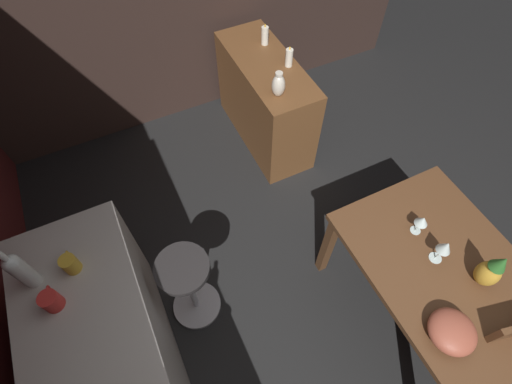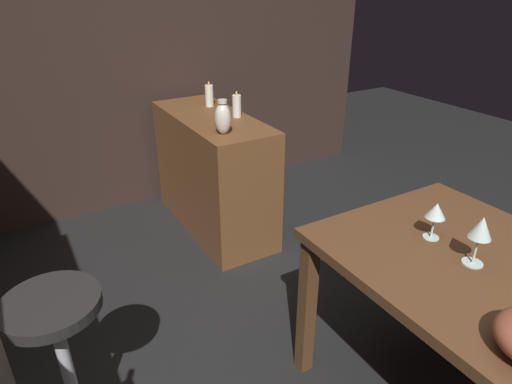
{
  "view_description": "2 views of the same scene",
  "coord_description": "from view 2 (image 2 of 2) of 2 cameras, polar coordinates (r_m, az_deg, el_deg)",
  "views": [
    {
      "loc": [
        -0.35,
        1.0,
        2.7
      ],
      "look_at": [
        0.67,
        0.51,
        1.02
      ],
      "focal_mm": 26.5,
      "sensor_mm": 36.0,
      "label": 1
    },
    {
      "loc": [
        -0.7,
        1.0,
        1.63
      ],
      "look_at": [
        0.51,
        0.29,
        0.94
      ],
      "focal_mm": 30.59,
      "sensor_mm": 36.0,
      "label": 2
    }
  ],
  "objects": [
    {
      "name": "vase_ceramic_ivory",
      "position": [
        2.53,
        -4.36,
        9.61
      ],
      "size": [
        0.1,
        0.1,
        0.2
      ],
      "color": "beige",
      "rests_on": "sideboard_cabinet"
    },
    {
      "name": "pillar_candle_tall",
      "position": [
        2.86,
        -2.54,
        11.17
      ],
      "size": [
        0.06,
        0.06,
        0.17
      ],
      "color": "white",
      "rests_on": "sideboard_cabinet"
    },
    {
      "name": "wine_glass_center",
      "position": [
        1.75,
        22.47,
        -2.41
      ],
      "size": [
        0.07,
        0.07,
        0.15
      ],
      "color": "silver",
      "rests_on": "dining_table"
    },
    {
      "name": "wine_glass_left",
      "position": [
        1.64,
        27.48,
        -4.4
      ],
      "size": [
        0.08,
        0.08,
        0.19
      ],
      "color": "silver",
      "rests_on": "dining_table"
    },
    {
      "name": "pillar_candle_short",
      "position": [
        3.13,
        -6.12,
        12.41
      ],
      "size": [
        0.06,
        0.06,
        0.17
      ],
      "color": "white",
      "rests_on": "sideboard_cabinet"
    },
    {
      "name": "sideboard_cabinet",
      "position": [
        3.06,
        -5.56,
        2.49
      ],
      "size": [
        1.1,
        0.44,
        0.82
      ],
      "primitive_type": "cube",
      "color": "brown",
      "rests_on": "ground_plane"
    },
    {
      "name": "dining_table",
      "position": [
        1.75,
        28.8,
        -11.96
      ],
      "size": [
        1.2,
        0.85,
        0.74
      ],
      "color": "#56351E",
      "rests_on": "ground_plane"
    },
    {
      "name": "wall_side_right",
      "position": [
        3.34,
        -19.2,
        19.16
      ],
      "size": [
        0.1,
        4.4,
        2.6
      ],
      "primitive_type": "cube",
      "color": "#33231E",
      "rests_on": "ground_plane"
    },
    {
      "name": "bar_stool",
      "position": [
        1.8,
        -23.3,
        -20.96
      ],
      "size": [
        0.34,
        0.34,
        0.71
      ],
      "color": "#262323",
      "rests_on": "ground_plane"
    }
  ]
}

